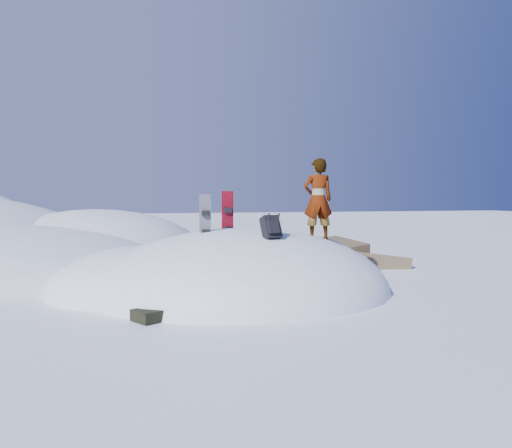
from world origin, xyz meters
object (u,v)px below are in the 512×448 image
object	(u,v)px
backpack	(271,228)
person	(318,199)
snowboard_red	(228,222)
snowboard_dark	(205,225)

from	to	relation	value
backpack	person	size ratio (longest dim) A/B	0.30
snowboard_red	backpack	xyz separation A→B (m)	(0.49, -1.95, -0.04)
snowboard_red	person	xyz separation A→B (m)	(2.03, -0.85, 0.55)
backpack	person	distance (m)	1.98
snowboard_dark	backpack	size ratio (longest dim) A/B	2.38
snowboard_red	snowboard_dark	world-z (taller)	snowboard_red
snowboard_dark	person	xyz separation A→B (m)	(2.75, 0.06, 0.57)
backpack	snowboard_dark	bearing A→B (deg)	126.58
snowboard_red	person	bearing A→B (deg)	-19.16
snowboard_dark	backpack	world-z (taller)	snowboard_dark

